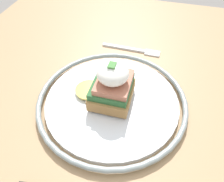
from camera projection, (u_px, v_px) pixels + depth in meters
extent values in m
cube|color=tan|center=(88.00, 120.00, 0.42)|extent=(1.03, 0.78, 0.03)
cylinder|color=tan|center=(61.00, 76.00, 1.05)|extent=(0.06, 0.06, 0.72)
cylinder|color=tan|center=(203.00, 103.00, 0.93)|extent=(0.06, 0.06, 0.72)
cylinder|color=silver|center=(112.00, 102.00, 0.42)|extent=(0.25, 0.25, 0.01)
torus|color=gray|center=(112.00, 100.00, 0.42)|extent=(0.29, 0.29, 0.01)
cube|color=#9E703D|center=(112.00, 94.00, 0.41)|extent=(0.08, 0.07, 0.02)
cube|color=#2D6033|center=(112.00, 86.00, 0.40)|extent=(0.08, 0.07, 0.01)
cube|color=#AD664C|center=(114.00, 82.00, 0.39)|extent=(0.07, 0.06, 0.01)
ellipsoid|color=white|center=(113.00, 73.00, 0.37)|extent=(0.06, 0.06, 0.03)
cylinder|color=#E5C656|center=(89.00, 90.00, 0.43)|extent=(0.05, 0.05, 0.00)
cube|color=#47843D|center=(112.00, 65.00, 0.36)|extent=(0.02, 0.01, 0.00)
cube|color=silver|center=(124.00, 48.00, 0.55)|extent=(0.01, 0.11, 0.00)
cube|color=silver|center=(152.00, 53.00, 0.53)|extent=(0.02, 0.04, 0.00)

